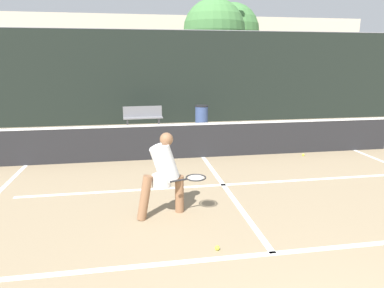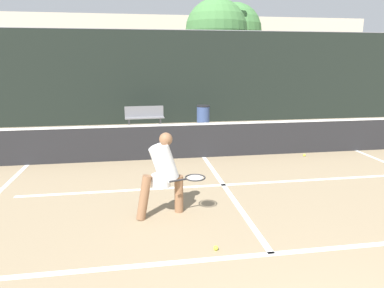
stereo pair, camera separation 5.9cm
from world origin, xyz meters
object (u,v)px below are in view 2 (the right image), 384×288
object	(u,v)px
parked_car	(136,100)
trash_bin	(203,116)
courtside_bench	(145,117)
player_practicing	(164,172)

from	to	relation	value
parked_car	trash_bin	bearing A→B (deg)	-61.97
courtside_bench	parked_car	size ratio (longest dim) A/B	0.33
courtside_bench	parked_car	bearing A→B (deg)	90.77
courtside_bench	parked_car	world-z (taller)	parked_car
parked_car	courtside_bench	bearing A→B (deg)	-86.49
player_practicing	trash_bin	world-z (taller)	player_practicing
player_practicing	courtside_bench	world-z (taller)	player_practicing
trash_bin	player_practicing	bearing A→B (deg)	-105.53
trash_bin	parked_car	distance (m)	5.48
player_practicing	trash_bin	distance (m)	7.97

